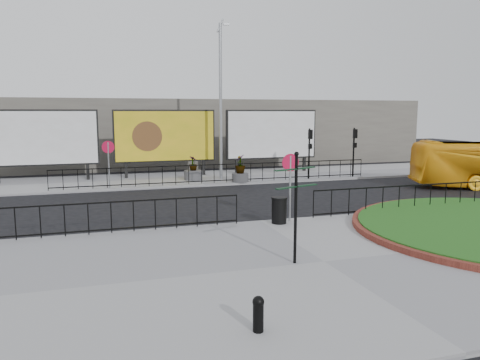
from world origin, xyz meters
name	(u,v)px	position (x,y,z in m)	size (l,w,h in m)	color
ground	(260,224)	(0.00, 0.00, 0.00)	(90.00, 90.00, 0.00)	black
pavement_near	(324,264)	(0.00, -5.00, 0.06)	(30.00, 10.00, 0.12)	gray
pavement_far	(193,178)	(0.00, 12.00, 0.06)	(44.00, 6.00, 0.12)	gray
railing_near_left	(88,219)	(-6.00, -0.30, 0.67)	(10.00, 0.10, 1.10)	black
railing_near_right	(415,198)	(6.50, -0.30, 0.67)	(9.00, 0.10, 1.10)	black
railing_far	(220,173)	(1.00, 9.30, 0.67)	(18.00, 0.10, 1.10)	black
speed_sign_far	(108,154)	(-5.00, 9.40, 1.92)	(0.64, 0.07, 2.47)	gray
speed_sign_near	(290,172)	(1.00, -0.40, 1.92)	(0.64, 0.07, 2.47)	gray
billboard_left	(42,138)	(-8.50, 12.97, 2.60)	(6.20, 0.31, 4.10)	black
billboard_mid	(165,136)	(-1.50, 12.97, 2.60)	(6.20, 0.31, 4.10)	black
billboard_right	(272,135)	(5.50, 12.97, 2.60)	(6.20, 0.31, 4.10)	black
lamp_post	(221,99)	(1.51, 11.00, 4.83)	(0.74, 0.18, 9.23)	gray
signal_pole_a	(310,146)	(6.50, 9.34, 2.10)	(0.22, 0.26, 3.00)	black
signal_pole_b	(354,145)	(9.50, 9.34, 2.10)	(0.22, 0.26, 3.00)	black
building_backdrop	(167,132)	(0.00, 22.00, 2.50)	(40.00, 10.00, 5.00)	#666259
fingerpost_sign	(296,197)	(-0.80, -4.87, 1.90)	(1.36, 0.66, 2.95)	black
bollard	(258,312)	(-3.04, -8.26, 0.49)	(0.22, 0.22, 0.67)	black
litter_bin	(279,210)	(0.50, -0.60, 0.60)	(0.57, 0.57, 0.95)	black
planter_b	(193,172)	(-0.19, 11.00, 0.56)	(1.07, 1.07, 1.40)	#4C4C4F
planter_c	(240,171)	(2.20, 9.40, 0.72)	(0.95, 0.95, 1.56)	#4C4C4F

